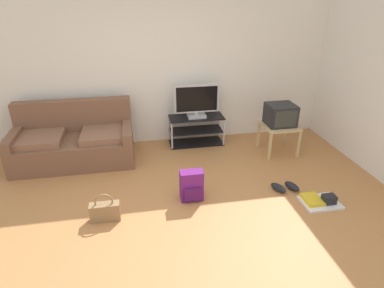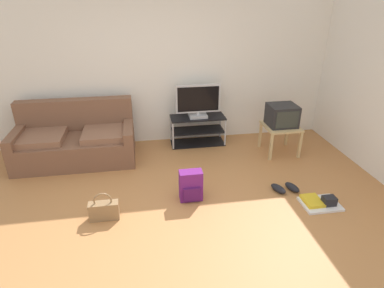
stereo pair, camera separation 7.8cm
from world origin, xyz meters
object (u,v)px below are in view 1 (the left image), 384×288
at_px(side_table, 279,129).
at_px(couch, 74,141).
at_px(backpack, 192,186).
at_px(handbag, 105,211).
at_px(sneakers_pair, 285,187).
at_px(floor_tray, 320,201).
at_px(flat_tv, 197,101).
at_px(tv_stand, 196,130).
at_px(crt_tv, 280,115).

bearing_deg(side_table, couch, 174.75).
xyz_separation_m(couch, backpack, (1.62, -1.41, -0.12)).
height_order(side_table, handbag, side_table).
height_order(handbag, sneakers_pair, handbag).
bearing_deg(floor_tray, flat_tv, 120.43).
bearing_deg(floor_tray, tv_stand, 120.15).
relative_size(couch, sneakers_pair, 4.61).
bearing_deg(side_table, sneakers_pair, -108.34).
bearing_deg(couch, tv_stand, 7.52).
height_order(tv_stand, handbag, tv_stand).
relative_size(handbag, sneakers_pair, 0.92).
xyz_separation_m(side_table, handbag, (-2.75, -1.34, -0.28)).
xyz_separation_m(tv_stand, floor_tray, (1.21, -2.08, -0.21)).
height_order(flat_tv, backpack, flat_tv).
bearing_deg(crt_tv, couch, 175.03).
distance_m(crt_tv, backpack, 2.07).
relative_size(side_table, sneakers_pair, 1.40).
height_order(couch, handbag, couch).
bearing_deg(side_table, floor_tray, -92.85).
distance_m(flat_tv, sneakers_pair, 2.05).
height_order(handbag, floor_tray, handbag).
relative_size(sneakers_pair, floor_tray, 0.83).
distance_m(tv_stand, sneakers_pair, 1.94).
bearing_deg(handbag, tv_stand, 52.37).
bearing_deg(couch, handbag, -71.87).
bearing_deg(floor_tray, couch, 150.59).
relative_size(handbag, floor_tray, 0.77).
bearing_deg(couch, crt_tv, -4.97).
bearing_deg(flat_tv, backpack, -103.29).
relative_size(couch, crt_tv, 4.07).
bearing_deg(backpack, couch, 154.38).
distance_m(crt_tv, handbag, 3.12).
bearing_deg(crt_tv, sneakers_pair, -108.10).
height_order(flat_tv, floor_tray, flat_tv).
bearing_deg(tv_stand, side_table, -23.86).
height_order(crt_tv, floor_tray, crt_tv).
relative_size(flat_tv, floor_tray, 1.62).
xyz_separation_m(couch, flat_tv, (2.01, 0.24, 0.46)).
relative_size(side_table, handbag, 1.53).
bearing_deg(floor_tray, crt_tv, 87.18).
distance_m(couch, sneakers_pair, 3.26).
height_order(flat_tv, crt_tv, flat_tv).
distance_m(sneakers_pair, floor_tray, 0.48).
bearing_deg(flat_tv, floor_tray, -59.57).
bearing_deg(sneakers_pair, couch, 153.81).
height_order(tv_stand, backpack, tv_stand).
relative_size(crt_tv, handbag, 1.24).
xyz_separation_m(side_table, backpack, (-1.67, -1.11, -0.21)).
xyz_separation_m(couch, sneakers_pair, (2.92, -1.43, -0.28)).
distance_m(tv_stand, handbag, 2.41).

